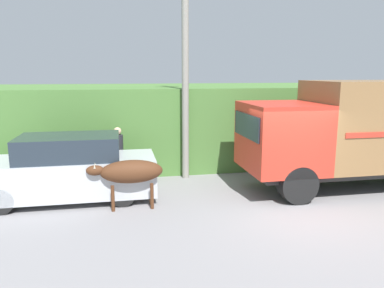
{
  "coord_description": "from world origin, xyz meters",
  "views": [
    {
      "loc": [
        -4.3,
        -8.42,
        3.46
      ],
      "look_at": [
        -2.45,
        1.17,
        1.58
      ],
      "focal_mm": 35.0,
      "sensor_mm": 36.0,
      "label": 1
    }
  ],
  "objects": [
    {
      "name": "hillside_embankment",
      "position": [
        0.0,
        6.68,
        1.46
      ],
      "size": [
        32.0,
        5.99,
        2.92
      ],
      "color": "#4C7A38",
      "rests_on": "ground_plane"
    },
    {
      "name": "utility_pole",
      "position": [
        -2.23,
        3.45,
        3.53
      ],
      "size": [
        0.9,
        0.22,
        6.82
      ],
      "color": "gray",
      "rests_on": "ground_plane"
    },
    {
      "name": "brown_cow",
      "position": [
        -4.11,
        0.92,
        0.95
      ],
      "size": [
        1.92,
        0.6,
        1.27
      ],
      "rotation": [
        0.0,
        0.0,
        -0.15
      ],
      "color": "#512D19",
      "rests_on": "ground_plane"
    },
    {
      "name": "ground_plane",
      "position": [
        0.0,
        0.0,
        0.0
      ],
      "size": [
        60.0,
        60.0,
        0.0
      ],
      "primitive_type": "plane",
      "color": "gray"
    },
    {
      "name": "parked_suv",
      "position": [
        -5.76,
        1.85,
        0.86
      ],
      "size": [
        4.77,
        1.76,
        1.79
      ],
      "rotation": [
        0.0,
        0.0,
        0.02
      ],
      "color": "silver",
      "rests_on": "ground_plane"
    },
    {
      "name": "cargo_truck",
      "position": [
        2.74,
        1.4,
        1.78
      ],
      "size": [
        6.86,
        2.36,
        3.21
      ],
      "rotation": [
        0.0,
        0.0,
        0.01
      ],
      "color": "#2D2D2D",
      "rests_on": "ground_plane"
    },
    {
      "name": "pedestrian_on_hill",
      "position": [
        -4.4,
        3.25,
        1.0
      ],
      "size": [
        0.41,
        0.41,
        1.78
      ],
      "rotation": [
        0.0,
        0.0,
        2.78
      ],
      "color": "#38332D",
      "rests_on": "ground_plane"
    }
  ]
}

